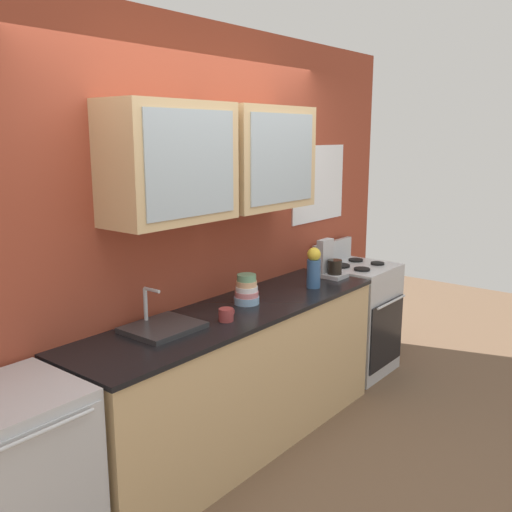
# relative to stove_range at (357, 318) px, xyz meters

# --- Properties ---
(ground_plane) EXTENTS (10.00, 10.00, 0.00)m
(ground_plane) POSITION_rel_stove_range_xyz_m (-1.57, 0.00, -0.47)
(ground_plane) COLOR brown
(back_wall_unit) EXTENTS (4.56, 0.46, 2.71)m
(back_wall_unit) POSITION_rel_stove_range_xyz_m (-1.57, 0.31, 1.00)
(back_wall_unit) COLOR #993D28
(back_wall_unit) RESTS_ON ground_plane
(counter) EXTENTS (2.41, 0.62, 0.93)m
(counter) POSITION_rel_stove_range_xyz_m (-1.57, 0.00, -0.01)
(counter) COLOR tan
(counter) RESTS_ON ground_plane
(stove_range) EXTENTS (0.61, 0.60, 1.11)m
(stove_range) POSITION_rel_stove_range_xyz_m (0.00, 0.00, 0.00)
(stove_range) COLOR silver
(stove_range) RESTS_ON ground_plane
(sink_faucet) EXTENTS (0.40, 0.34, 0.23)m
(sink_faucet) POSITION_rel_stove_range_xyz_m (-2.13, 0.08, 0.48)
(sink_faucet) COLOR #2D2D30
(sink_faucet) RESTS_ON counter
(bowl_stack) EXTENTS (0.16, 0.16, 0.20)m
(bowl_stack) POSITION_rel_stove_range_xyz_m (-1.43, 0.04, 0.55)
(bowl_stack) COLOR #8CB7E0
(bowl_stack) RESTS_ON counter
(vase) EXTENTS (0.10, 0.10, 0.29)m
(vase) POSITION_rel_stove_range_xyz_m (-0.83, -0.08, 0.61)
(vase) COLOR #33598C
(vase) RESTS_ON counter
(cup_near_sink) EXTENTS (0.12, 0.09, 0.08)m
(cup_near_sink) POSITION_rel_stove_range_xyz_m (-1.78, -0.09, 0.50)
(cup_near_sink) COLOR #993838
(cup_near_sink) RESTS_ON counter
(dishwasher) EXTENTS (0.62, 0.61, 0.93)m
(dishwasher) POSITION_rel_stove_range_xyz_m (-3.11, -0.00, -0.01)
(dishwasher) COLOR silver
(dishwasher) RESTS_ON ground_plane
(coffee_maker) EXTENTS (0.17, 0.20, 0.29)m
(coffee_maker) POSITION_rel_stove_range_xyz_m (-0.48, -0.01, 0.57)
(coffee_maker) COLOR #B7B7BC
(coffee_maker) RESTS_ON counter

